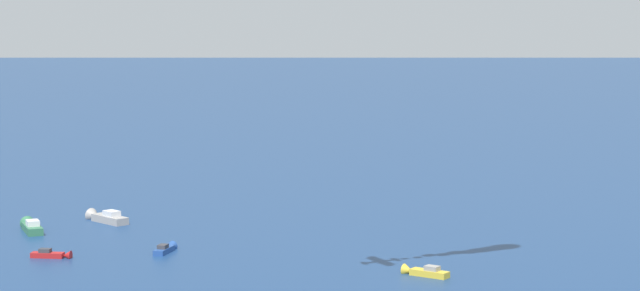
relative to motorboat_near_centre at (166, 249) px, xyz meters
The scene contains 5 objects.
motorboat_near_centre is the anchor object (origin of this frame).
motorboat_inshore 33.50m from the motorboat_near_centre, ahead, with size 11.43×5.62×3.21m.
motorboat_offshore 19.10m from the motorboat_near_centre, 76.16° to the left, with size 5.45×6.58×1.99m.
motorboat_trailing 34.24m from the motorboat_near_centre, 26.10° to the left, with size 11.05×4.04×3.13m.
motorboat_ahead 46.80m from the motorboat_near_centre, 142.08° to the right, with size 7.85×5.32×2.26m.
Camera 1 is at (-148.41, 80.96, 42.31)m, focal length 68.74 mm.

